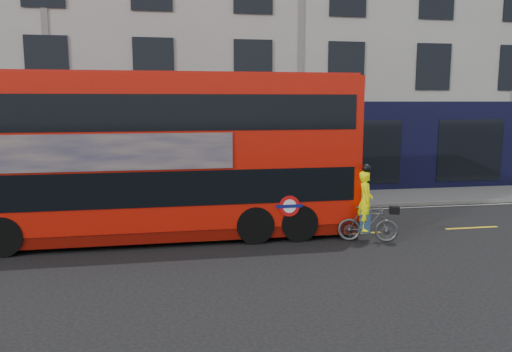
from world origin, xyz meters
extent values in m
plane|color=black|center=(0.00, 0.00, 0.00)|extent=(120.00, 120.00, 0.00)
cube|color=slate|center=(0.00, 6.50, 0.06)|extent=(60.00, 3.00, 0.12)
cube|color=slate|center=(0.00, 5.00, 0.07)|extent=(60.00, 0.12, 0.13)
cube|color=#ACA9A2|center=(0.00, 13.00, 7.50)|extent=(50.00, 10.00, 15.00)
cube|color=black|center=(0.00, 7.98, 2.00)|extent=(50.00, 0.08, 4.00)
cube|color=silver|center=(0.00, 4.70, 0.00)|extent=(58.00, 0.10, 0.01)
cube|color=red|center=(-5.95, 2.20, 2.62)|extent=(11.88, 2.79, 4.26)
cube|color=#610A03|center=(-5.95, 2.20, 0.32)|extent=(11.88, 2.73, 0.32)
cube|color=black|center=(-5.95, 2.20, 1.67)|extent=(11.41, 2.82, 0.97)
cube|color=black|center=(-5.95, 2.20, 3.72)|extent=(11.41, 2.82, 0.97)
cube|color=#A0150B|center=(-5.95, 2.20, 4.77)|extent=(11.64, 2.68, 0.09)
cube|color=black|center=(0.00, 2.25, 1.67)|extent=(0.06, 2.43, 0.97)
cube|color=black|center=(0.00, 2.25, 3.72)|extent=(0.06, 2.43, 0.97)
cube|color=gray|center=(-7.02, 0.81, 2.70)|extent=(6.47, 0.09, 0.97)
cylinder|color=red|center=(-2.17, 0.85, 1.08)|extent=(0.60, 0.02, 0.60)
cylinder|color=white|center=(-2.17, 0.85, 1.08)|extent=(0.39, 0.02, 0.39)
cube|color=#0C1459|center=(-2.17, 0.84, 1.08)|extent=(0.75, 0.03, 0.10)
cylinder|color=black|center=(-1.85, 2.23, 0.54)|extent=(1.10, 2.75, 1.08)
cylinder|color=black|center=(-3.15, 2.22, 0.54)|extent=(1.10, 2.75, 1.08)
cylinder|color=black|center=(-9.83, 2.17, 0.54)|extent=(1.10, 2.75, 1.08)
imported|color=#474A4C|center=(0.10, 0.61, 0.52)|extent=(1.78, 0.99, 1.03)
imported|color=#E6EA02|center=(0.01, 0.64, 1.20)|extent=(0.58, 0.72, 1.72)
cube|color=black|center=(0.79, 0.39, 0.95)|extent=(0.32, 0.28, 0.21)
cube|color=navy|center=(0.01, 0.64, 0.63)|extent=(0.39, 0.44, 0.67)
sphere|color=black|center=(0.01, 0.64, 2.14)|extent=(0.25, 0.25, 0.25)
camera|label=1|loc=(-5.50, -12.60, 4.03)|focal=35.00mm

